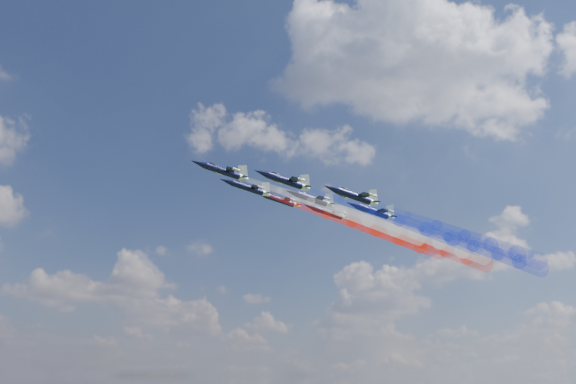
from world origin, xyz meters
TOP-DOWN VIEW (x-y plane):
  - jet_lead at (-11.95, 4.74)m, footprint 15.91×13.63m
  - trail_lead at (17.89, -0.47)m, footprint 49.40×13.80m
  - jet_inner_left at (-3.09, -5.80)m, footprint 15.91×13.63m
  - trail_inner_left at (26.75, -11.01)m, footprint 49.40×13.80m
  - jet_inner_right at (0.45, 12.84)m, footprint 15.91×13.63m
  - trail_inner_right at (30.28, 7.63)m, footprint 49.40×13.80m
  - jet_outer_left at (6.55, -16.30)m, footprint 15.91×13.63m
  - trail_outer_left at (36.39, -21.51)m, footprint 49.40×13.80m
  - jet_center_third at (10.62, 1.43)m, footprint 15.91×13.63m
  - trail_center_third at (40.46, -3.78)m, footprint 49.40×13.80m
  - jet_outer_right at (15.29, 19.14)m, footprint 15.91×13.63m
  - trail_outer_right at (45.13, 13.93)m, footprint 49.40×13.80m
  - jet_rear_left at (19.42, -9.49)m, footprint 15.91×13.63m
  - trail_rear_left at (49.26, -14.70)m, footprint 49.40×13.80m
  - jet_rear_right at (22.81, 8.95)m, footprint 15.91×13.63m
  - trail_rear_right at (52.65, 3.74)m, footprint 49.40×13.80m

SIDE VIEW (x-z plane):
  - trail_outer_left at x=36.39m, z-range 111.84..125.11m
  - trail_rear_left at x=49.26m, z-range 112.09..125.36m
  - trail_inner_left at x=26.75m, z-range 115.80..129.07m
  - trail_center_third at x=40.46m, z-range 115.85..129.12m
  - trail_rear_right at x=52.65m, z-range 116.06..129.33m
  - jet_outer_left at x=6.55m, z-range 119.42..127.41m
  - jet_rear_left at x=19.42m, z-range 119.67..127.66m
  - trail_lead at x=17.89m, z-range 118.79..132.06m
  - trail_inner_right at x=30.28m, z-range 119.27..132.54m
  - trail_outer_right at x=45.13m, z-range 120.24..133.51m
  - jet_inner_left at x=-3.09m, z-range 123.38..131.36m
  - jet_center_third at x=10.62m, z-range 123.42..131.41m
  - jet_rear_right at x=22.81m, z-range 123.64..131.62m
  - jet_lead at x=-11.95m, z-range 126.37..134.35m
  - jet_inner_right at x=0.45m, z-range 126.85..134.83m
  - jet_outer_right at x=15.29m, z-range 127.82..135.80m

